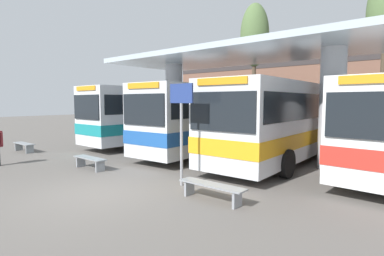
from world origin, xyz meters
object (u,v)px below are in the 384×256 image
at_px(waiting_bench_near_pillar, 212,188).
at_px(waiting_bench_far_platform, 90,160).
at_px(transit_bus_right_bay, 289,118).
at_px(parked_car_street, 260,118).
at_px(poplar_tree_behind_left, 255,36).
at_px(waiting_bench_mid_platform, 24,145).
at_px(info_sign_platform, 181,114).
at_px(transit_bus_center_bay, 221,115).
at_px(transit_bus_left_bay, 164,113).

xyz_separation_m(waiting_bench_near_pillar, waiting_bench_far_platform, (-5.88, 0.00, -0.01)).
xyz_separation_m(transit_bus_right_bay, parked_car_street, (-8.86, 14.65, -0.91)).
xyz_separation_m(waiting_bench_far_platform, poplar_tree_behind_left, (-1.80, 16.56, 7.69)).
height_order(waiting_bench_mid_platform, info_sign_platform, info_sign_platform).
height_order(waiting_bench_near_pillar, waiting_bench_far_platform, same).
height_order(transit_bus_right_bay, waiting_bench_near_pillar, transit_bus_right_bay).
relative_size(transit_bus_center_bay, parked_car_street, 2.84).
bearing_deg(waiting_bench_mid_platform, transit_bus_center_bay, 43.72).
bearing_deg(waiting_bench_near_pillar, transit_bus_center_bay, 122.74).
bearing_deg(poplar_tree_behind_left, transit_bus_left_bay, -98.40).
bearing_deg(transit_bus_right_bay, transit_bus_left_bay, -2.15).
distance_m(waiting_bench_far_platform, info_sign_platform, 4.72).
xyz_separation_m(transit_bus_center_bay, parked_car_street, (-5.02, 14.55, -0.91)).
bearing_deg(transit_bus_center_bay, waiting_bench_mid_platform, 40.86).
xyz_separation_m(transit_bus_center_bay, poplar_tree_behind_left, (-3.05, 9.35, 6.13)).
bearing_deg(transit_bus_center_bay, waiting_bench_far_platform, 77.35).
bearing_deg(waiting_bench_far_platform, transit_bus_center_bay, 80.21).
bearing_deg(transit_bus_right_bay, info_sign_platform, 81.68).
bearing_deg(transit_bus_center_bay, parked_car_street, -73.85).
height_order(poplar_tree_behind_left, parked_car_street, poplar_tree_behind_left).
height_order(transit_bus_center_bay, waiting_bench_near_pillar, transit_bus_center_bay).
height_order(transit_bus_center_bay, parked_car_street, transit_bus_center_bay).
height_order(transit_bus_left_bay, waiting_bench_mid_platform, transit_bus_left_bay).
height_order(transit_bus_center_bay, transit_bus_right_bay, transit_bus_right_bay).
bearing_deg(transit_bus_left_bay, waiting_bench_near_pillar, 142.15).
bearing_deg(waiting_bench_mid_platform, transit_bus_left_bay, 66.70).
distance_m(transit_bus_center_bay, info_sign_platform, 7.29).
relative_size(transit_bus_right_bay, waiting_bench_near_pillar, 5.91).
bearing_deg(waiting_bench_near_pillar, parked_car_street, 113.92).
bearing_deg(poplar_tree_behind_left, waiting_bench_far_platform, -83.79).
height_order(transit_bus_right_bay, waiting_bench_mid_platform, transit_bus_right_bay).
distance_m(transit_bus_left_bay, parked_car_street, 14.56).
bearing_deg(parked_car_street, waiting_bench_near_pillar, -64.79).
bearing_deg(parked_car_street, transit_bus_center_bay, -69.69).
height_order(info_sign_platform, parked_car_street, info_sign_platform).
distance_m(transit_bus_center_bay, parked_car_street, 15.42).
relative_size(info_sign_platform, parked_car_street, 0.77).
bearing_deg(info_sign_platform, waiting_bench_mid_platform, -176.77).
bearing_deg(waiting_bench_mid_platform, waiting_bench_far_platform, 0.00).
height_order(waiting_bench_far_platform, parked_car_street, parked_car_street).
height_order(waiting_bench_near_pillar, waiting_bench_mid_platform, same).
xyz_separation_m(waiting_bench_far_platform, parked_car_street, (-3.77, 21.77, 0.65)).
distance_m(transit_bus_right_bay, info_sign_platform, 6.58).
xyz_separation_m(waiting_bench_near_pillar, poplar_tree_behind_left, (-7.68, 16.56, 7.68)).
xyz_separation_m(transit_bus_left_bay, info_sign_platform, (7.45, -6.66, 0.35)).
distance_m(transit_bus_left_bay, waiting_bench_mid_platform, 8.05).
height_order(transit_bus_left_bay, transit_bus_center_bay, transit_bus_left_bay).
bearing_deg(waiting_bench_far_platform, info_sign_platform, 7.96).
height_order(transit_bus_left_bay, waiting_bench_far_platform, transit_bus_left_bay).
bearing_deg(waiting_bench_far_platform, poplar_tree_behind_left, 96.21).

